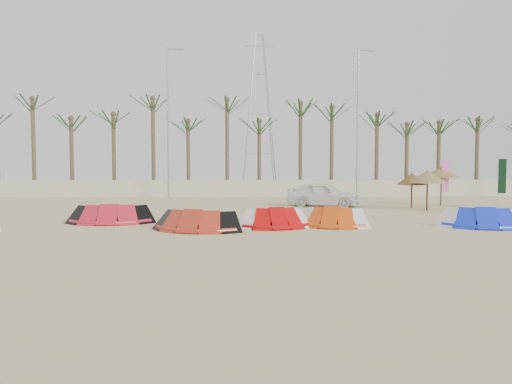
{
  "coord_description": "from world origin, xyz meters",
  "views": [
    {
      "loc": [
        -0.75,
        -16.9,
        2.65
      ],
      "look_at": [
        0.0,
        6.0,
        1.3
      ],
      "focal_mm": 35.0,
      "sensor_mm": 36.0,
      "label": 1
    }
  ],
  "objects_px": {
    "parasol_right": "(442,172)",
    "parasol_mid": "(427,177)",
    "car": "(323,194)",
    "kite_orange": "(331,216)",
    "kite_red_mid": "(197,219)",
    "parasol_left": "(412,179)",
    "kite_red_left": "(112,213)",
    "kite_red_right": "(275,217)",
    "kite_blue": "(480,217)"
  },
  "relations": [
    {
      "from": "kite_red_mid",
      "to": "kite_blue",
      "type": "height_order",
      "value": "same"
    },
    {
      "from": "parasol_left",
      "to": "parasol_right",
      "type": "xyz_separation_m",
      "value": [
        2.32,
        1.38,
        0.41
      ]
    },
    {
      "from": "kite_red_mid",
      "to": "kite_orange",
      "type": "height_order",
      "value": "same"
    },
    {
      "from": "kite_red_mid",
      "to": "parasol_mid",
      "type": "bearing_deg",
      "value": 32.35
    },
    {
      "from": "car",
      "to": "kite_red_right",
      "type": "bearing_deg",
      "value": -179.12
    },
    {
      "from": "car",
      "to": "kite_red_mid",
      "type": "bearing_deg",
      "value": 168.09
    },
    {
      "from": "kite_blue",
      "to": "parasol_left",
      "type": "bearing_deg",
      "value": 89.03
    },
    {
      "from": "kite_red_left",
      "to": "parasol_left",
      "type": "height_order",
      "value": "parasol_left"
    },
    {
      "from": "car",
      "to": "kite_orange",
      "type": "bearing_deg",
      "value": -166.28
    },
    {
      "from": "kite_red_mid",
      "to": "kite_red_right",
      "type": "distance_m",
      "value": 3.24
    },
    {
      "from": "parasol_mid",
      "to": "kite_red_left",
      "type": "bearing_deg",
      "value": -162.19
    },
    {
      "from": "kite_orange",
      "to": "parasol_right",
      "type": "relative_size",
      "value": 1.35
    },
    {
      "from": "kite_red_left",
      "to": "kite_red_right",
      "type": "distance_m",
      "value": 7.33
    },
    {
      "from": "kite_orange",
      "to": "kite_red_right",
      "type": "bearing_deg",
      "value": -174.19
    },
    {
      "from": "kite_red_mid",
      "to": "car",
      "type": "relative_size",
      "value": 0.89
    },
    {
      "from": "kite_red_right",
      "to": "parasol_left",
      "type": "distance_m",
      "value": 12.25
    },
    {
      "from": "kite_red_left",
      "to": "parasol_left",
      "type": "distance_m",
      "value": 17.17
    },
    {
      "from": "kite_red_left",
      "to": "kite_red_right",
      "type": "xyz_separation_m",
      "value": [
        7.1,
        -1.84,
        -0.0
      ]
    },
    {
      "from": "kite_blue",
      "to": "parasol_right",
      "type": "distance_m",
      "value": 10.51
    },
    {
      "from": "kite_blue",
      "to": "kite_red_left",
      "type": "bearing_deg",
      "value": 172.88
    },
    {
      "from": "kite_red_mid",
      "to": "car",
      "type": "xyz_separation_m",
      "value": [
        6.76,
        10.31,
        0.32
      ]
    },
    {
      "from": "kite_red_right",
      "to": "car",
      "type": "distance_m",
      "value": 10.27
    },
    {
      "from": "kite_red_left",
      "to": "car",
      "type": "bearing_deg",
      "value": 36.06
    },
    {
      "from": "kite_red_left",
      "to": "parasol_right",
      "type": "relative_size",
      "value": 1.48
    },
    {
      "from": "kite_red_left",
      "to": "kite_red_right",
      "type": "height_order",
      "value": "same"
    },
    {
      "from": "parasol_mid",
      "to": "parasol_right",
      "type": "relative_size",
      "value": 0.91
    },
    {
      "from": "kite_red_right",
      "to": "kite_orange",
      "type": "relative_size",
      "value": 0.95
    },
    {
      "from": "parasol_right",
      "to": "parasol_mid",
      "type": "bearing_deg",
      "value": -123.97
    },
    {
      "from": "parasol_left",
      "to": "parasol_mid",
      "type": "bearing_deg",
      "value": -78.97
    },
    {
      "from": "kite_orange",
      "to": "parasol_left",
      "type": "height_order",
      "value": "parasol_left"
    },
    {
      "from": "kite_red_mid",
      "to": "parasol_right",
      "type": "bearing_deg",
      "value": 37.03
    },
    {
      "from": "kite_red_right",
      "to": "kite_blue",
      "type": "distance_m",
      "value": 8.49
    },
    {
      "from": "car",
      "to": "parasol_left",
      "type": "bearing_deg",
      "value": -80.2
    },
    {
      "from": "kite_blue",
      "to": "car",
      "type": "xyz_separation_m",
      "value": [
        -4.9,
        9.73,
        0.32
      ]
    },
    {
      "from": "parasol_right",
      "to": "car",
      "type": "relative_size",
      "value": 0.57
    },
    {
      "from": "kite_red_right",
      "to": "parasol_left",
      "type": "bearing_deg",
      "value": 44.83
    },
    {
      "from": "kite_orange",
      "to": "car",
      "type": "height_order",
      "value": "car"
    },
    {
      "from": "parasol_right",
      "to": "car",
      "type": "distance_m",
      "value": 7.5
    },
    {
      "from": "kite_red_left",
      "to": "parasol_mid",
      "type": "bearing_deg",
      "value": 17.81
    },
    {
      "from": "kite_orange",
      "to": "parasol_mid",
      "type": "height_order",
      "value": "parasol_mid"
    },
    {
      "from": "kite_red_right",
      "to": "kite_blue",
      "type": "bearing_deg",
      "value": -0.75
    },
    {
      "from": "kite_orange",
      "to": "parasol_left",
      "type": "xyz_separation_m",
      "value": [
        6.3,
        8.35,
        1.28
      ]
    },
    {
      "from": "parasol_left",
      "to": "parasol_mid",
      "type": "xyz_separation_m",
      "value": [
        0.31,
        -1.6,
        0.18
      ]
    },
    {
      "from": "parasol_right",
      "to": "car",
      "type": "height_order",
      "value": "parasol_right"
    },
    {
      "from": "kite_red_right",
      "to": "parasol_mid",
      "type": "bearing_deg",
      "value": 37.99
    },
    {
      "from": "kite_blue",
      "to": "kite_orange",
      "type": "bearing_deg",
      "value": 176.75
    },
    {
      "from": "parasol_mid",
      "to": "parasol_right",
      "type": "bearing_deg",
      "value": 56.03
    },
    {
      "from": "car",
      "to": "kite_blue",
      "type": "bearing_deg",
      "value": -131.93
    },
    {
      "from": "car",
      "to": "parasol_right",
      "type": "bearing_deg",
      "value": -65.94
    },
    {
      "from": "parasol_mid",
      "to": "kite_red_right",
      "type": "bearing_deg",
      "value": -142.01
    }
  ]
}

